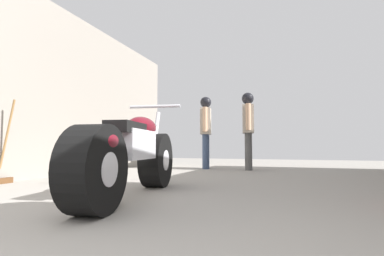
% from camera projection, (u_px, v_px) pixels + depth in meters
% --- Properties ---
extents(ground_plane, '(17.29, 17.29, 0.00)m').
position_uv_depth(ground_plane, '(228.00, 185.00, 3.91)').
color(ground_plane, gray).
extents(garage_partition_left, '(0.08, 7.92, 3.06)m').
position_uv_depth(garage_partition_left, '(54.00, 90.00, 5.06)').
color(garage_partition_left, gray).
rests_on(garage_partition_left, ground_plane).
extents(motorcycle_maroon_cruiser, '(0.75, 2.26, 1.05)m').
position_uv_depth(motorcycle_maroon_cruiser, '(132.00, 155.00, 2.90)').
color(motorcycle_maroon_cruiser, black).
rests_on(motorcycle_maroon_cruiser, ground_plane).
extents(mechanic_in_blue, '(0.32, 0.70, 1.76)m').
position_uv_depth(mechanic_in_blue, '(248.00, 123.00, 6.51)').
color(mechanic_in_blue, '#4C4C4C').
rests_on(mechanic_in_blue, ground_plane).
extents(mechanic_with_helmet, '(0.34, 0.68, 1.73)m').
position_uv_depth(mechanic_with_helmet, '(206.00, 125.00, 6.88)').
color(mechanic_with_helmet, '#384766').
rests_on(mechanic_with_helmet, ground_plane).
extents(push_broom, '(0.31, 0.24, 1.19)m').
position_uv_depth(push_broom, '(5.00, 161.00, 4.04)').
color(push_broom, olive).
rests_on(push_broom, ground_plane).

